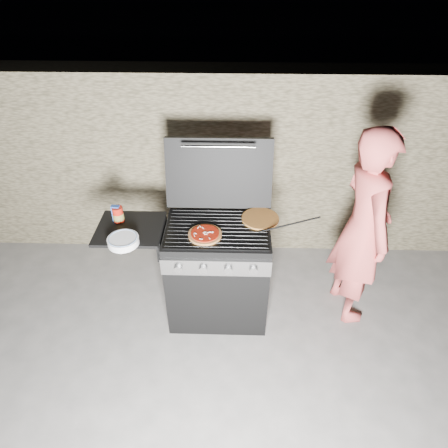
{
  "coord_description": "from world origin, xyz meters",
  "views": [
    {
      "loc": [
        0.12,
        -2.4,
        2.73
      ],
      "look_at": [
        0.05,
        0.0,
        0.95
      ],
      "focal_mm": 32.0,
      "sensor_mm": 36.0,
      "label": 1
    }
  ],
  "objects_px": {
    "person": "(363,229)",
    "gas_grill": "(188,271)",
    "pizza_topped": "(205,234)",
    "sauce_jar": "(118,214)"
  },
  "relations": [
    {
      "from": "gas_grill",
      "to": "person",
      "type": "height_order",
      "value": "person"
    },
    {
      "from": "gas_grill",
      "to": "person",
      "type": "xyz_separation_m",
      "value": [
        1.38,
        0.1,
        0.39
      ]
    },
    {
      "from": "gas_grill",
      "to": "pizza_topped",
      "type": "relative_size",
      "value": 5.41
    },
    {
      "from": "gas_grill",
      "to": "pizza_topped",
      "type": "height_order",
      "value": "pizza_topped"
    },
    {
      "from": "gas_grill",
      "to": "pizza_topped",
      "type": "xyz_separation_m",
      "value": [
        0.16,
        -0.09,
        0.47
      ]
    },
    {
      "from": "person",
      "to": "gas_grill",
      "type": "bearing_deg",
      "value": 84.27
    },
    {
      "from": "gas_grill",
      "to": "person",
      "type": "distance_m",
      "value": 1.44
    },
    {
      "from": "sauce_jar",
      "to": "person",
      "type": "height_order",
      "value": "person"
    },
    {
      "from": "pizza_topped",
      "to": "sauce_jar",
      "type": "height_order",
      "value": "sauce_jar"
    },
    {
      "from": "gas_grill",
      "to": "sauce_jar",
      "type": "relative_size",
      "value": 10.64
    }
  ]
}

